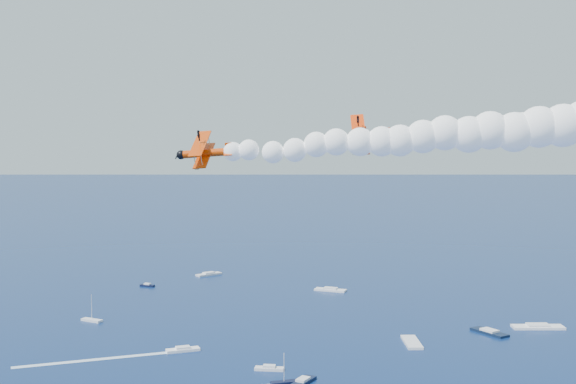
# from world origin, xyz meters

# --- Properties ---
(biplane_lead) EXTENTS (9.19, 11.17, 8.91)m
(biplane_lead) POSITION_xyz_m (14.71, 18.87, 56.57)
(biplane_lead) COLOR #EB3404
(biplane_trail) EXTENTS (8.23, 9.99, 7.79)m
(biplane_trail) POSITION_xyz_m (-2.69, 5.45, 54.81)
(biplane_trail) COLOR #D83B04
(smoke_trail_trail) EXTENTS (61.55, 22.25, 10.76)m
(smoke_trail_trail) POSITION_xyz_m (27.30, 9.73, 57.12)
(smoke_trail_trail) COLOR white
(spectator_boats) EXTENTS (197.50, 181.83, 0.70)m
(spectator_boats) POSITION_xyz_m (18.85, 116.13, 0.35)
(spectator_boats) COLOR black
(spectator_boats) RESTS_ON ground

